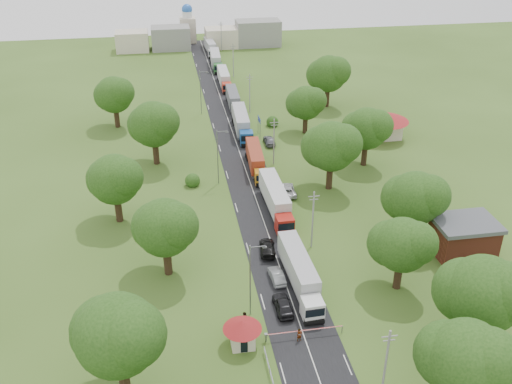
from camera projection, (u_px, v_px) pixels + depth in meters
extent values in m
plane|color=#38541C|center=(265.00, 225.00, 87.40)|extent=(260.00, 260.00, 0.00)
cube|color=black|center=(245.00, 169.00, 104.76)|extent=(8.00, 200.00, 0.04)
cylinder|color=slate|center=(266.00, 338.00, 64.78)|extent=(0.20, 0.20, 1.10)
cube|color=slate|center=(266.00, 335.00, 64.55)|extent=(0.35, 0.35, 0.25)
cylinder|color=red|center=(305.00, 330.00, 65.23)|extent=(9.00, 0.12, 0.12)
cylinder|color=slate|center=(342.00, 329.00, 66.13)|extent=(0.10, 0.10, 1.00)
cube|color=beige|center=(242.00, 336.00, 64.08)|extent=(2.60, 2.60, 2.40)
cone|color=maroon|center=(242.00, 325.00, 63.27)|extent=(4.40, 4.40, 1.10)
cube|color=black|center=(254.00, 334.00, 64.17)|extent=(0.02, 1.20, 0.90)
cube|color=black|center=(244.00, 346.00, 63.03)|extent=(0.80, 0.02, 1.90)
cylinder|color=slate|center=(260.00, 129.00, 116.56)|extent=(0.12, 0.12, 4.00)
cylinder|color=slate|center=(258.00, 125.00, 118.64)|extent=(0.12, 0.12, 4.00)
cube|color=navy|center=(259.00, 120.00, 116.84)|extent=(0.06, 3.00, 1.00)
cube|color=silver|center=(259.00, 120.00, 116.84)|extent=(0.07, 3.10, 0.06)
cylinder|color=gray|center=(385.00, 366.00, 55.71)|extent=(0.24, 0.24, 9.00)
cube|color=gray|center=(390.00, 336.00, 53.90)|extent=(1.60, 0.10, 0.10)
cube|color=gray|center=(389.00, 340.00, 54.14)|extent=(1.20, 0.10, 0.10)
cylinder|color=gray|center=(313.00, 220.00, 80.01)|extent=(0.24, 0.24, 9.00)
cube|color=gray|center=(314.00, 196.00, 78.20)|extent=(1.60, 0.10, 0.10)
cube|color=gray|center=(314.00, 199.00, 78.44)|extent=(1.20, 0.10, 0.10)
cylinder|color=gray|center=(274.00, 142.00, 104.31)|extent=(0.24, 0.24, 9.00)
cube|color=gray|center=(274.00, 123.00, 102.50)|extent=(1.60, 0.10, 0.10)
cube|color=gray|center=(274.00, 125.00, 102.74)|extent=(1.20, 0.10, 0.10)
cylinder|color=gray|center=(250.00, 94.00, 128.61)|extent=(0.24, 0.24, 9.00)
cube|color=gray|center=(250.00, 77.00, 126.81)|extent=(1.60, 0.10, 0.10)
cube|color=gray|center=(250.00, 79.00, 127.04)|extent=(1.20, 0.10, 0.10)
cylinder|color=gray|center=(233.00, 60.00, 152.91)|extent=(0.24, 0.24, 9.00)
cube|color=gray|center=(233.00, 46.00, 151.11)|extent=(1.60, 0.10, 0.10)
cube|color=gray|center=(233.00, 48.00, 151.34)|extent=(1.20, 0.10, 0.10)
cylinder|color=gray|center=(221.00, 36.00, 177.21)|extent=(0.24, 0.24, 9.00)
cube|color=gray|center=(221.00, 24.00, 175.41)|extent=(1.60, 0.10, 0.10)
cube|color=gray|center=(221.00, 26.00, 175.64)|extent=(1.20, 0.10, 0.10)
cylinder|color=slate|center=(250.00, 281.00, 66.86)|extent=(0.16, 0.16, 10.00)
cube|color=slate|center=(258.00, 247.00, 64.77)|extent=(1.80, 0.10, 0.10)
cube|color=slate|center=(265.00, 247.00, 64.96)|extent=(0.50, 0.22, 0.15)
cylinder|color=slate|center=(218.00, 157.00, 97.24)|extent=(0.16, 0.16, 10.00)
cube|color=slate|center=(222.00, 131.00, 95.14)|extent=(1.80, 0.10, 0.10)
cube|color=slate|center=(227.00, 132.00, 95.33)|extent=(0.50, 0.22, 0.15)
cylinder|color=slate|center=(201.00, 93.00, 127.61)|extent=(0.16, 0.16, 10.00)
cube|color=slate|center=(204.00, 72.00, 125.52)|extent=(1.80, 0.10, 0.10)
cube|color=slate|center=(207.00, 72.00, 125.71)|extent=(0.50, 0.22, 0.15)
sphere|color=#1B3F11|center=(467.00, 359.00, 52.77)|extent=(7.70, 7.70, 7.70)
sphere|color=#1B3F11|center=(489.00, 359.00, 51.63)|extent=(6.05, 6.05, 6.05)
sphere|color=#1B3F11|center=(448.00, 355.00, 54.06)|extent=(6.60, 6.60, 6.60)
cylinder|color=#382616|center=(474.00, 333.00, 62.95)|extent=(1.12, 1.12, 4.55)
sphere|color=#1B3F11|center=(484.00, 293.00, 60.30)|extent=(8.40, 8.40, 8.40)
sphere|color=#1B3F11|center=(505.00, 292.00, 59.05)|extent=(6.60, 6.60, 6.60)
sphere|color=#1B3F11|center=(465.00, 290.00, 61.71)|extent=(7.20, 7.20, 7.20)
cylinder|color=#382616|center=(398.00, 275.00, 72.94)|extent=(1.04, 1.04, 3.85)
sphere|color=#1B3F11|center=(402.00, 245.00, 70.72)|extent=(7.00, 7.00, 7.00)
sphere|color=#1B3F11|center=(416.00, 243.00, 69.68)|extent=(5.50, 5.50, 5.50)
sphere|color=#1B3F11|center=(391.00, 243.00, 71.89)|extent=(6.00, 6.00, 6.00)
cylinder|color=#382616|center=(411.00, 229.00, 82.42)|extent=(1.08, 1.08, 4.20)
sphere|color=#1B3F11|center=(416.00, 198.00, 79.99)|extent=(7.70, 7.70, 7.70)
sphere|color=#1B3F11|center=(429.00, 196.00, 78.84)|extent=(6.05, 6.05, 6.05)
sphere|color=#1B3F11|center=(404.00, 197.00, 81.28)|extent=(6.60, 6.60, 6.60)
cylinder|color=#382616|center=(329.00, 176.00, 96.92)|extent=(1.12, 1.12, 4.55)
sphere|color=#1B3F11|center=(332.00, 146.00, 94.28)|extent=(8.40, 8.40, 8.40)
sphere|color=#1B3F11|center=(343.00, 144.00, 93.03)|extent=(6.60, 6.60, 6.60)
sphere|color=#1B3F11|center=(322.00, 147.00, 95.69)|extent=(7.20, 7.20, 7.20)
cylinder|color=#382616|center=(364.00, 154.00, 105.28)|extent=(1.08, 1.08, 4.20)
sphere|color=#1B3F11|center=(367.00, 129.00, 102.85)|extent=(7.70, 7.70, 7.70)
sphere|color=#1B3F11|center=(377.00, 126.00, 101.70)|extent=(6.05, 6.05, 6.05)
sphere|color=#1B3F11|center=(358.00, 129.00, 104.14)|extent=(6.60, 6.60, 6.60)
cylinder|color=#382616|center=(305.00, 124.00, 119.08)|extent=(1.04, 1.04, 3.85)
sphere|color=#1B3F11|center=(306.00, 103.00, 116.86)|extent=(7.00, 7.00, 7.00)
sphere|color=#1B3F11|center=(313.00, 101.00, 115.82)|extent=(5.50, 5.50, 5.50)
sphere|color=#1B3F11|center=(300.00, 103.00, 118.04)|extent=(6.00, 6.00, 6.00)
cylinder|color=#382616|center=(327.00, 97.00, 133.26)|extent=(1.12, 1.12, 4.55)
sphere|color=#1B3F11|center=(329.00, 74.00, 130.62)|extent=(8.40, 8.40, 8.40)
sphere|color=#1B3F11|center=(337.00, 71.00, 129.37)|extent=(6.60, 6.60, 6.60)
sphere|color=#1B3F11|center=(322.00, 75.00, 132.03)|extent=(7.20, 7.20, 7.20)
cylinder|color=#382616|center=(124.00, 377.00, 57.34)|extent=(1.12, 1.12, 4.55)
sphere|color=#1B3F11|center=(118.00, 335.00, 54.69)|extent=(8.40, 8.40, 8.40)
sphere|color=#1B3F11|center=(132.00, 335.00, 53.44)|extent=(6.60, 6.60, 6.60)
sphere|color=#1B3F11|center=(107.00, 331.00, 56.10)|extent=(7.20, 7.20, 7.20)
cylinder|color=#382616|center=(168.00, 260.00, 75.51)|extent=(1.08, 1.08, 4.20)
sphere|color=#1B3F11|center=(165.00, 228.00, 73.08)|extent=(7.70, 7.70, 7.70)
sphere|color=#1B3F11|center=(175.00, 226.00, 71.94)|extent=(6.05, 6.05, 6.05)
sphere|color=#1B3F11|center=(156.00, 226.00, 74.38)|extent=(6.60, 6.60, 6.60)
cylinder|color=#382616|center=(118.00, 209.00, 87.50)|extent=(1.08, 1.08, 4.20)
sphere|color=#1B3F11|center=(115.00, 179.00, 85.07)|extent=(7.70, 7.70, 7.70)
sphere|color=#1B3F11|center=(123.00, 177.00, 83.93)|extent=(6.05, 6.05, 6.05)
sphere|color=#1B3F11|center=(108.00, 179.00, 86.36)|extent=(6.60, 6.60, 6.60)
cylinder|color=#382616|center=(156.00, 152.00, 105.66)|extent=(1.12, 1.12, 4.55)
sphere|color=#1B3F11|center=(153.00, 124.00, 103.02)|extent=(8.40, 8.40, 8.40)
sphere|color=#1B3F11|center=(161.00, 121.00, 101.77)|extent=(6.60, 6.60, 6.60)
sphere|color=#1B3F11|center=(147.00, 125.00, 104.42)|extent=(7.20, 7.20, 7.20)
cylinder|color=#382616|center=(117.00, 118.00, 121.92)|extent=(1.08, 1.08, 4.20)
sphere|color=#1B3F11|center=(114.00, 95.00, 119.49)|extent=(7.70, 7.70, 7.70)
sphere|color=#1B3F11|center=(120.00, 92.00, 118.35)|extent=(6.05, 6.05, 6.05)
sphere|color=#1B3F11|center=(109.00, 95.00, 120.78)|extent=(6.60, 6.60, 6.60)
cube|color=maroon|center=(463.00, 239.00, 79.74)|extent=(8.00, 6.00, 4.60)
cube|color=#47494F|center=(466.00, 223.00, 78.50)|extent=(8.60, 6.60, 0.60)
cube|color=beige|center=(382.00, 128.00, 116.92)|extent=(7.00, 5.00, 4.00)
cone|color=maroon|center=(384.00, 115.00, 115.55)|extent=(10.08, 10.08, 1.80)
cube|color=gray|center=(171.00, 38.00, 179.73)|extent=(12.00, 8.00, 7.00)
cube|color=beige|center=(221.00, 38.00, 182.33)|extent=(10.00, 8.00, 6.00)
cube|color=gray|center=(258.00, 33.00, 183.63)|extent=(14.00, 8.00, 8.00)
cube|color=beige|center=(132.00, 41.00, 178.20)|extent=(10.00, 8.00, 6.00)
cube|color=beige|center=(188.00, 30.00, 187.33)|extent=(5.00, 5.00, 8.00)
cylinder|color=silver|center=(187.00, 14.00, 184.95)|extent=(3.20, 3.20, 2.00)
sphere|color=#2659B2|center=(187.00, 9.00, 184.19)|extent=(3.40, 3.40, 3.40)
cube|color=silver|center=(312.00, 309.00, 67.69)|extent=(2.54, 2.54, 2.56)
cube|color=black|center=(315.00, 313.00, 66.44)|extent=(2.36, 0.10, 1.13)
cube|color=slate|center=(314.00, 322.00, 67.15)|extent=(2.26, 0.32, 0.36)
cube|color=slate|center=(298.00, 278.00, 74.30)|extent=(2.75, 11.86, 0.31)
cube|color=#ABABAF|center=(298.00, 265.00, 73.70)|extent=(2.96, 12.18, 3.08)
cylinder|color=black|center=(314.00, 321.00, 67.40)|extent=(2.41, 1.03, 1.03)
cylinder|color=black|center=(310.00, 311.00, 69.00)|extent=(2.41, 1.03, 1.03)
cylinder|color=black|center=(292.00, 264.00, 77.54)|extent=(2.41, 1.03, 1.03)
cylinder|color=black|center=(289.00, 257.00, 78.88)|extent=(2.41, 1.03, 1.03)
cube|color=#A81B13|center=(285.00, 224.00, 84.40)|extent=(2.58, 2.58, 2.64)
cube|color=black|center=(286.00, 227.00, 83.12)|extent=(2.43, 0.07, 1.16)
cube|color=slate|center=(286.00, 235.00, 83.85)|extent=(2.33, 0.30, 0.37)
cube|color=slate|center=(275.00, 205.00, 91.21)|extent=(2.67, 12.18, 0.32)
cube|color=silver|center=(274.00, 194.00, 90.59)|extent=(2.89, 12.51, 3.17)
cylinder|color=black|center=(286.00, 234.00, 84.10)|extent=(2.48, 1.06, 1.06)
cylinder|color=black|center=(283.00, 227.00, 85.75)|extent=(2.48, 1.06, 1.06)
cylinder|color=black|center=(270.00, 196.00, 94.55)|extent=(2.48, 1.06, 1.06)
cylinder|color=black|center=(268.00, 191.00, 95.92)|extent=(2.48, 1.06, 1.06)
cube|color=#BC7916|center=(261.00, 177.00, 98.56)|extent=(2.41, 2.41, 2.37)
cube|color=black|center=(263.00, 178.00, 97.41)|extent=(2.17, 0.16, 1.04)
cube|color=slate|center=(263.00, 185.00, 98.06)|extent=(2.09, 0.38, 0.33)
cube|color=slate|center=(255.00, 165.00, 104.67)|extent=(2.86, 11.00, 0.28)
cube|color=maroon|center=(255.00, 155.00, 104.11)|extent=(3.06, 11.29, 2.84)
cylinder|color=black|center=(262.00, 184.00, 98.29)|extent=(2.22, 0.95, 0.95)
cylinder|color=black|center=(261.00, 180.00, 99.77)|extent=(2.22, 0.95, 0.95)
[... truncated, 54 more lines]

